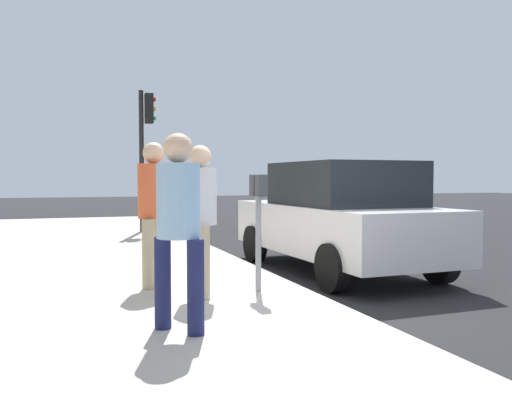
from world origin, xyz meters
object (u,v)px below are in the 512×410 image
at_px(pedestrian_bystander, 178,215).
at_px(parked_sedan_near, 339,217).
at_px(parking_meter, 258,208).
at_px(pedestrian_at_meter, 200,208).
at_px(traffic_signal, 145,137).
at_px(parking_officer, 154,201).

height_order(pedestrian_bystander, parked_sedan_near, pedestrian_bystander).
bearing_deg(pedestrian_bystander, parking_meter, 10.62).
height_order(pedestrian_at_meter, pedestrian_bystander, pedestrian_bystander).
xyz_separation_m(pedestrian_bystander, traffic_signal, (9.43, -1.07, 1.39)).
bearing_deg(pedestrian_at_meter, parking_meter, 4.00).
bearing_deg(pedestrian_at_meter, parking_officer, 123.83).
bearing_deg(traffic_signal, parking_officer, 172.58).
distance_m(pedestrian_at_meter, traffic_signal, 8.16).
bearing_deg(traffic_signal, pedestrian_at_meter, 176.23).
height_order(parking_meter, pedestrian_at_meter, pedestrian_at_meter).
distance_m(parking_meter, parking_officer, 1.36).
bearing_deg(parking_meter, parking_officer, 56.57).
height_order(pedestrian_bystander, traffic_signal, traffic_signal).
bearing_deg(parking_meter, parked_sedan_near, -49.88).
distance_m(parking_meter, parked_sedan_near, 2.60).
height_order(parking_officer, parked_sedan_near, parking_officer).
bearing_deg(pedestrian_at_meter, parked_sedan_near, 36.08).
xyz_separation_m(parking_meter, parking_officer, (0.75, 1.13, 0.07)).
bearing_deg(parking_officer, pedestrian_at_meter, -29.53).
distance_m(parking_officer, traffic_signal, 7.46).
height_order(parking_meter, parked_sedan_near, parked_sedan_near).
relative_size(pedestrian_bystander, traffic_signal, 0.49).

